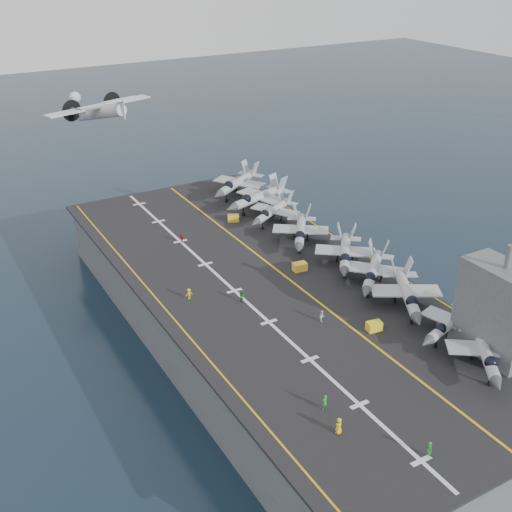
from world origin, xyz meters
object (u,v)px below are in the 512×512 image
tow_cart_a (374,326)px  transport_plane (100,113)px  island_superstructure (500,301)px  fighter_jet_0 (485,351)px

tow_cart_a → transport_plane: bearing=97.9°
island_superstructure → transport_plane: size_ratio=0.51×
fighter_jet_0 → transport_plane: 94.87m
fighter_jet_0 → transport_plane: bearing=100.7°
tow_cart_a → transport_plane: (-11.06, 79.54, 13.07)m
tow_cart_a → transport_plane: 81.36m
island_superstructure → tow_cart_a: island_superstructure is taller
island_superstructure → fighter_jet_0: size_ratio=0.93×
fighter_jet_0 → transport_plane: transport_plane is taller
island_superstructure → tow_cart_a: (-9.74, 11.26, -6.89)m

